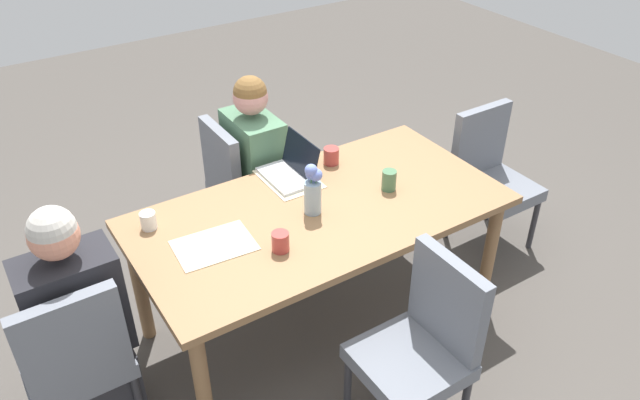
{
  "coord_description": "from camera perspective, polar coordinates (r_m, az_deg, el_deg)",
  "views": [
    {
      "loc": [
        1.4,
        2.17,
        2.54
      ],
      "look_at": [
        0.0,
        0.0,
        0.81
      ],
      "focal_mm": 35.14,
      "sensor_mm": 36.0,
      "label": 1
    }
  ],
  "objects": [
    {
      "name": "person_head_right_left_mid",
      "position": [
        2.98,
        -20.76,
        -11.41
      ],
      "size": [
        0.4,
        0.36,
        1.19
      ],
      "color": "#2D2D33",
      "rests_on": "ground_plane"
    },
    {
      "name": "placemat_near_left_near",
      "position": [
        3.37,
        -2.85,
        1.93
      ],
      "size": [
        0.26,
        0.36,
        0.0
      ],
      "primitive_type": "cube",
      "rotation": [
        0.0,
        0.0,
        1.56
      ],
      "color": "beige",
      "rests_on": "dining_table"
    },
    {
      "name": "chair_head_right_left_mid",
      "position": [
        2.94,
        -21.4,
        -13.07
      ],
      "size": [
        0.44,
        0.44,
        0.9
      ],
      "color": "slate",
      "rests_on": "ground_plane"
    },
    {
      "name": "placemat_head_right_left_mid",
      "position": [
        2.94,
        -9.62,
        -4.09
      ],
      "size": [
        0.38,
        0.29,
        0.0
      ],
      "primitive_type": "cube",
      "rotation": [
        0.0,
        0.0,
        3.07
      ],
      "color": "beige",
      "rests_on": "dining_table"
    },
    {
      "name": "ground_plane",
      "position": [
        3.62,
        -0.0,
        -10.64
      ],
      "size": [
        10.0,
        10.0,
        0.0
      ],
      "primitive_type": "plane",
      "color": "#4C4742"
    },
    {
      "name": "laptop_near_left_near",
      "position": [
        3.38,
        -2.63,
        2.79
      ],
      "size": [
        0.22,
        0.32,
        0.21
      ],
      "color": "silver",
      "rests_on": "dining_table"
    },
    {
      "name": "coffee_mug_centre_right",
      "position": [
        2.85,
        -3.63,
        -3.81
      ],
      "size": [
        0.08,
        0.08,
        0.1
      ],
      "primitive_type": "cylinder",
      "color": "#AD3D38",
      "rests_on": "dining_table"
    },
    {
      "name": "chair_head_left_right_near",
      "position": [
        4.07,
        15.16,
        2.45
      ],
      "size": [
        0.44,
        0.44,
        0.9
      ],
      "color": "slate",
      "rests_on": "ground_plane"
    },
    {
      "name": "coffee_mug_near_right",
      "position": [
        3.09,
        -15.36,
        -1.81
      ],
      "size": [
        0.08,
        0.08,
        0.09
      ],
      "primitive_type": "cylinder",
      "color": "white",
      "rests_on": "dining_table"
    },
    {
      "name": "chair_near_left_near",
      "position": [
        3.85,
        -7.23,
        1.57
      ],
      "size": [
        0.44,
        0.44,
        0.9
      ],
      "color": "slate",
      "rests_on": "ground_plane"
    },
    {
      "name": "chair_far_left_far",
      "position": [
        2.85,
        9.43,
        -12.54
      ],
      "size": [
        0.44,
        0.44,
        0.9
      ],
      "color": "slate",
      "rests_on": "ground_plane"
    },
    {
      "name": "dining_table",
      "position": [
        3.19,
        -0.0,
        -1.96
      ],
      "size": [
        1.88,
        0.96,
        0.76
      ],
      "color": "olive",
      "rests_on": "ground_plane"
    },
    {
      "name": "coffee_mug_centre_left",
      "position": [
        3.49,
        1.03,
        4.04
      ],
      "size": [
        0.09,
        0.09,
        0.09
      ],
      "primitive_type": "cylinder",
      "color": "#AD3D38",
      "rests_on": "dining_table"
    },
    {
      "name": "flower_vase",
      "position": [
        3.04,
        -0.66,
        1.03
      ],
      "size": [
        0.09,
        0.09,
        0.27
      ],
      "color": "#8EA8B7",
      "rests_on": "dining_table"
    },
    {
      "name": "person_near_left_near",
      "position": [
        3.82,
        -5.85,
        1.84
      ],
      "size": [
        0.36,
        0.4,
        1.19
      ],
      "color": "#2D2D33",
      "rests_on": "ground_plane"
    },
    {
      "name": "coffee_mug_near_left",
      "position": [
        3.28,
        6.3,
        1.81
      ],
      "size": [
        0.08,
        0.08,
        0.11
      ],
      "primitive_type": "cylinder",
      "color": "#47704C",
      "rests_on": "dining_table"
    }
  ]
}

